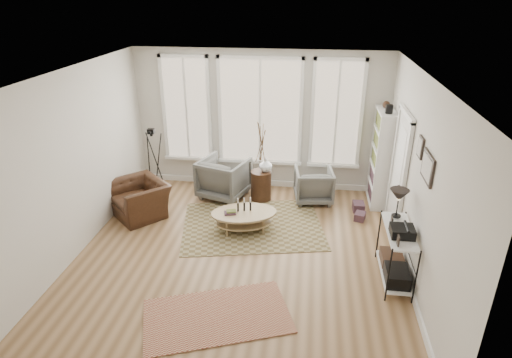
# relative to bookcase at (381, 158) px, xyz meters

# --- Properties ---
(room) EXTENTS (5.50, 5.54, 2.90)m
(room) POSITION_rel_bookcase_xyz_m (-2.42, -2.20, 0.47)
(room) COLOR #98734D
(room) RESTS_ON ground
(bay_window) EXTENTS (4.14, 0.12, 2.24)m
(bay_window) POSITION_rel_bookcase_xyz_m (-2.44, 0.49, 0.65)
(bay_window) COLOR tan
(bay_window) RESTS_ON ground
(door) EXTENTS (0.09, 1.06, 2.22)m
(door) POSITION_rel_bookcase_xyz_m (0.13, -1.08, 0.17)
(door) COLOR silver
(door) RESTS_ON ground
(bookcase) EXTENTS (0.31, 0.85, 2.06)m
(bookcase) POSITION_rel_bookcase_xyz_m (0.00, 0.00, 0.00)
(bookcase) COLOR white
(bookcase) RESTS_ON ground
(low_shelf) EXTENTS (0.38, 1.08, 1.30)m
(low_shelf) POSITION_rel_bookcase_xyz_m (-0.06, -2.52, -0.44)
(low_shelf) COLOR white
(low_shelf) RESTS_ON ground
(wall_art) EXTENTS (0.04, 0.88, 0.44)m
(wall_art) POSITION_rel_bookcase_xyz_m (0.14, -2.49, 0.92)
(wall_art) COLOR black
(wall_art) RESTS_ON ground
(rug_main) EXTENTS (2.82, 2.34, 0.01)m
(rug_main) POSITION_rel_bookcase_xyz_m (-2.35, -1.27, -0.95)
(rug_main) COLOR brown
(rug_main) RESTS_ON ground
(rug_runner) EXTENTS (2.15, 1.65, 0.01)m
(rug_runner) POSITION_rel_bookcase_xyz_m (-2.48, -3.67, -0.94)
(rug_runner) COLOR maroon
(rug_runner) RESTS_ON ground
(coffee_table) EXTENTS (1.30, 1.01, 0.53)m
(coffee_table) POSITION_rel_bookcase_xyz_m (-2.48, -1.45, -0.67)
(coffee_table) COLOR #A1875D
(coffee_table) RESTS_ON ground
(armchair_left) EXTENTS (1.13, 1.15, 0.83)m
(armchair_left) POSITION_rel_bookcase_xyz_m (-3.09, -0.15, -0.54)
(armchair_left) COLOR #5E5F5A
(armchair_left) RESTS_ON ground
(armchair_right) EXTENTS (0.83, 0.85, 0.69)m
(armchair_right) POSITION_rel_bookcase_xyz_m (-1.27, -0.10, -0.61)
(armchair_right) COLOR #5E5F5A
(armchair_right) RESTS_ON ground
(side_table) EXTENTS (0.41, 0.41, 1.73)m
(side_table) POSITION_rel_bookcase_xyz_m (-2.33, -0.18, -0.12)
(side_table) COLOR #382012
(side_table) RESTS_ON ground
(vase) EXTENTS (0.34, 0.34, 0.27)m
(vase) POSITION_rel_bookcase_xyz_m (-2.24, -0.15, -0.20)
(vase) COLOR silver
(vase) RESTS_ON side_table
(accent_chair) EXTENTS (1.35, 1.35, 0.66)m
(accent_chair) POSITION_rel_bookcase_xyz_m (-4.52, -1.12, -0.62)
(accent_chair) COLOR #382012
(accent_chair) RESTS_ON ground
(tripod_camera) EXTENTS (0.49, 0.49, 1.39)m
(tripod_camera) POSITION_rel_bookcase_xyz_m (-4.56, -0.13, -0.31)
(tripod_camera) COLOR black
(tripod_camera) RESTS_ON ground
(book_stack_near) EXTENTS (0.22, 0.28, 0.17)m
(book_stack_near) POSITION_rel_bookcase_xyz_m (-0.39, -0.43, -0.87)
(book_stack_near) COLOR maroon
(book_stack_near) RESTS_ON ground
(book_stack_far) EXTENTS (0.24, 0.27, 0.15)m
(book_stack_far) POSITION_rel_bookcase_xyz_m (-0.39, -0.80, -0.88)
(book_stack_far) COLOR maroon
(book_stack_far) RESTS_ON ground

